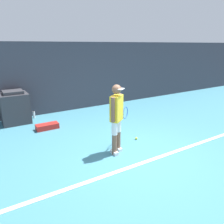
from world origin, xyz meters
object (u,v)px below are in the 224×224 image
object	(u,v)px
tennis_player	(117,116)
tennis_ball	(136,138)
equipment_bag	(47,126)
covered_chair	(15,108)
water_bottle	(34,115)

from	to	relation	value
tennis_player	tennis_ball	bearing A→B (deg)	-12.58
equipment_bag	covered_chair	bearing A→B (deg)	122.48
tennis_player	covered_chair	size ratio (longest dim) A/B	1.52
tennis_ball	water_bottle	bearing A→B (deg)	120.18
tennis_player	tennis_ball	distance (m)	1.29
tennis_player	equipment_bag	bearing A→B (deg)	79.71
tennis_ball	tennis_player	bearing A→B (deg)	-159.37
equipment_bag	water_bottle	bearing A→B (deg)	94.40
tennis_ball	covered_chair	xyz separation A→B (m)	(-2.61, 3.22, 0.49)
tennis_player	covered_chair	distance (m)	3.97
tennis_player	covered_chair	xyz separation A→B (m)	(-1.74, 3.55, -0.41)
covered_chair	equipment_bag	distance (m)	1.41
tennis_ball	covered_chair	world-z (taller)	covered_chair
equipment_bag	water_bottle	distance (m)	1.34
tennis_ball	equipment_bag	bearing A→B (deg)	132.09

